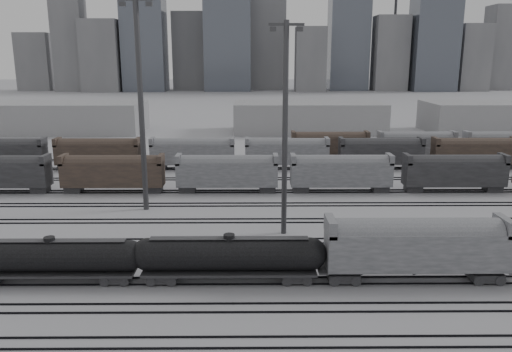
{
  "coord_description": "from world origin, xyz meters",
  "views": [
    {
      "loc": [
        -5.3,
        -40.42,
        19.51
      ],
      "look_at": [
        -4.76,
        25.35,
        4.0
      ],
      "focal_mm": 35.0,
      "sensor_mm": 36.0,
      "label": 1
    }
  ],
  "objects_px": {
    "tank_car_a": "(51,257)",
    "hopper_car_a": "(416,244)",
    "light_mast_c": "(285,125)",
    "tank_car_b": "(229,256)"
  },
  "relations": [
    {
      "from": "tank_car_a",
      "to": "hopper_car_a",
      "type": "distance_m",
      "value": 32.37
    },
    {
      "from": "tank_car_a",
      "to": "hopper_car_a",
      "type": "relative_size",
      "value": 1.03
    },
    {
      "from": "tank_car_a",
      "to": "light_mast_c",
      "type": "relative_size",
      "value": 0.71
    },
    {
      "from": "tank_car_b",
      "to": "light_mast_c",
      "type": "height_order",
      "value": "light_mast_c"
    },
    {
      "from": "hopper_car_a",
      "to": "light_mast_c",
      "type": "height_order",
      "value": "light_mast_c"
    },
    {
      "from": "hopper_car_a",
      "to": "light_mast_c",
      "type": "relative_size",
      "value": 0.68
    },
    {
      "from": "tank_car_a",
      "to": "tank_car_b",
      "type": "relative_size",
      "value": 0.95
    },
    {
      "from": "tank_car_a",
      "to": "light_mast_c",
      "type": "xyz_separation_m",
      "value": [
        21.44,
        12.72,
        10.08
      ]
    },
    {
      "from": "tank_car_b",
      "to": "hopper_car_a",
      "type": "distance_m",
      "value": 16.59
    },
    {
      "from": "tank_car_a",
      "to": "light_mast_c",
      "type": "height_order",
      "value": "light_mast_c"
    }
  ]
}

